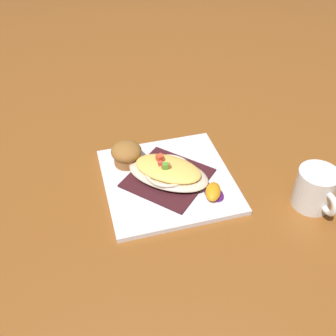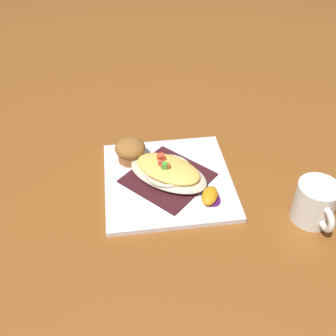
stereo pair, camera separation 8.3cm
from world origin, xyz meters
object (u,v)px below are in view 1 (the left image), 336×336
at_px(gratin_dish, 168,171).
at_px(coffee_mug, 315,190).
at_px(orange_garnish, 213,192).
at_px(square_plate, 168,180).
at_px(muffin, 126,153).

distance_m(gratin_dish, coffee_mug, 0.30).
distance_m(orange_garnish, coffee_mug, 0.20).
relative_size(square_plate, coffee_mug, 2.48).
bearing_deg(square_plate, coffee_mug, -103.78).
bearing_deg(coffee_mug, gratin_dish, 76.23).
height_order(square_plate, gratin_dish, gratin_dish).
xyz_separation_m(muffin, orange_garnish, (-0.11, -0.18, -0.02)).
xyz_separation_m(gratin_dish, muffin, (0.05, 0.09, 0.01)).
bearing_deg(square_plate, orange_garnish, -120.59).
xyz_separation_m(gratin_dish, orange_garnish, (-0.05, -0.09, -0.01)).
height_order(gratin_dish, coffee_mug, coffee_mug).
bearing_deg(orange_garnish, gratin_dish, 59.44).
distance_m(muffin, coffee_mug, 0.40).
relative_size(gratin_dish, orange_garnish, 3.35).
relative_size(orange_garnish, coffee_mug, 0.56).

